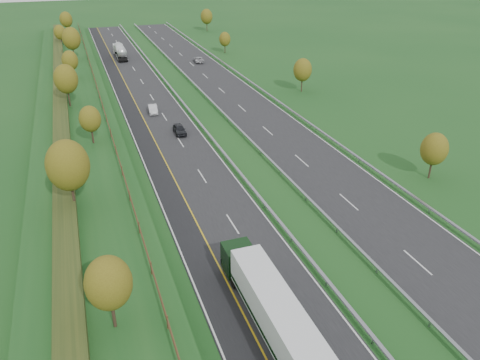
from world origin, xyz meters
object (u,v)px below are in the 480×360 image
object	(u,v)px
road_tanker	(120,51)
car_oncoming	(199,59)
car_dark_near	(180,129)
car_small_far	(117,47)
box_lorry	(270,307)
car_silver_mid	(153,109)

from	to	relation	value
road_tanker	car_oncoming	size ratio (longest dim) A/B	2.36
car_dark_near	car_oncoming	distance (m)	48.65
car_dark_near	car_small_far	distance (m)	68.59
box_lorry	car_silver_mid	size ratio (longest dim) A/B	3.95
box_lorry	road_tanker	world-z (taller)	box_lorry
car_dark_near	car_silver_mid	size ratio (longest dim) A/B	1.00
box_lorry	road_tanker	size ratio (longest dim) A/B	1.45
car_dark_near	car_silver_mid	world-z (taller)	car_dark_near
road_tanker	car_small_far	size ratio (longest dim) A/B	2.39
box_lorry	car_silver_mid	xyz separation A→B (m)	(0.80, 53.99, -1.61)
car_dark_near	car_silver_mid	distance (m)	11.58
box_lorry	car_silver_mid	bearing A→B (deg)	89.15
car_dark_near	car_oncoming	bearing A→B (deg)	73.13
car_oncoming	car_small_far	bearing A→B (deg)	-44.79
box_lorry	car_dark_near	world-z (taller)	box_lorry
road_tanker	car_oncoming	distance (m)	20.95
road_tanker	car_oncoming	world-z (taller)	road_tanker
road_tanker	car_silver_mid	world-z (taller)	road_tanker
car_small_far	car_oncoming	world-z (taller)	car_small_far
car_oncoming	box_lorry	bearing A→B (deg)	85.94
road_tanker	car_small_far	bearing A→B (deg)	88.18
box_lorry	car_small_far	xyz separation A→B (m)	(1.09, 111.17, -1.61)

